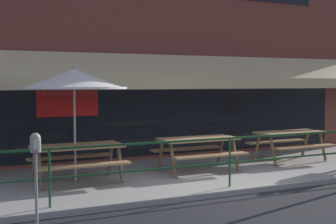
% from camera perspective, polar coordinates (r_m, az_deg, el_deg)
% --- Properties ---
extents(ground_plane, '(120.00, 120.00, 0.00)m').
position_cam_1_polar(ground_plane, '(9.03, 8.57, -10.00)').
color(ground_plane, black).
extents(patio_deck, '(15.00, 4.00, 0.10)m').
position_cam_1_polar(patio_deck, '(10.70, 2.48, -7.55)').
color(patio_deck, gray).
rests_on(patio_deck, ground).
extents(restaurant_building, '(15.00, 1.60, 7.40)m').
position_cam_1_polar(restaurant_building, '(12.59, -2.34, 10.70)').
color(restaurant_building, brown).
rests_on(restaurant_building, ground).
extents(patio_railing, '(13.84, 0.04, 0.97)m').
position_cam_1_polar(patio_railing, '(9.13, 7.56, -4.74)').
color(patio_railing, '#194723').
rests_on(patio_railing, patio_deck).
extents(picnic_table_left, '(1.80, 1.42, 0.76)m').
position_cam_1_polar(picnic_table_left, '(9.62, -11.01, -4.90)').
color(picnic_table_left, '#997047').
rests_on(picnic_table_left, patio_deck).
extents(picnic_table_centre, '(1.80, 1.42, 0.76)m').
position_cam_1_polar(picnic_table_centre, '(10.69, 3.69, -4.00)').
color(picnic_table_centre, '#997047').
rests_on(picnic_table_centre, patio_deck).
extents(picnic_table_right, '(1.80, 1.42, 0.76)m').
position_cam_1_polar(picnic_table_right, '(12.42, 14.67, -3.04)').
color(picnic_table_right, '#997047').
rests_on(picnic_table_right, patio_deck).
extents(patio_umbrella_left, '(2.14, 2.14, 2.38)m').
position_cam_1_polar(patio_umbrella_left, '(9.68, -11.36, 3.90)').
color(patio_umbrella_left, '#B7B2A8').
rests_on(patio_umbrella_left, patio_deck).
extents(parking_meter_near, '(0.15, 0.16, 1.42)m').
position_cam_1_polar(parking_meter_near, '(6.80, -15.84, -4.74)').
color(parking_meter_near, gray).
rests_on(parking_meter_near, ground).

